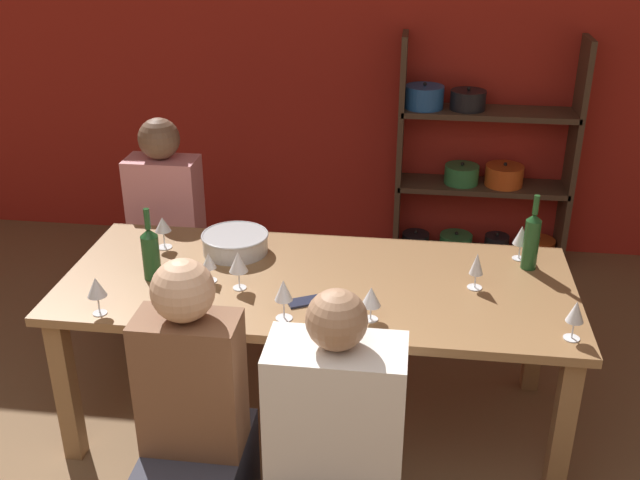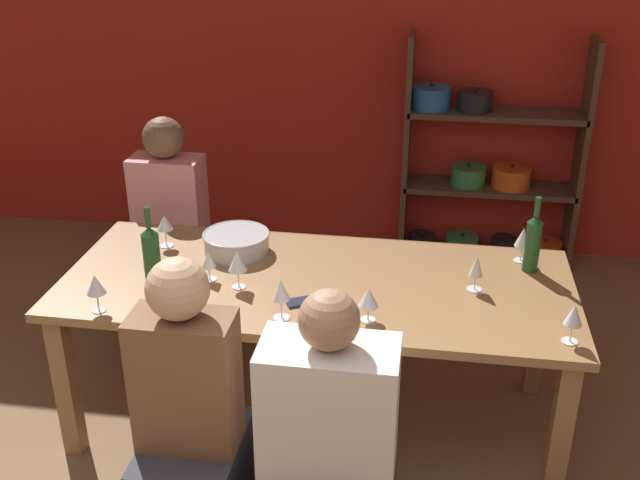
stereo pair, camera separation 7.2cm
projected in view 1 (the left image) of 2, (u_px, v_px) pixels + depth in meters
name	position (u px, v px, depth m)	size (l,w,h in m)	color
wall_back_red	(335.00, 52.00, 4.96)	(8.80, 0.06, 2.70)	red
shelf_unit	(478.00, 175.00, 4.99)	(1.15, 0.30, 1.52)	#4C3828
dining_table	(317.00, 297.00, 3.35)	(2.26, 0.96, 0.76)	olive
mixing_bowl	(235.00, 242.00, 3.55)	(0.32, 0.32, 0.09)	#B7BABC
wine_bottle_green	(151.00, 252.00, 3.28)	(0.08, 0.08, 0.33)	#1E4C23
wine_bottle_dark	(532.00, 240.00, 3.36)	(0.07, 0.07, 0.36)	#1E4C23
wine_glass_red_a	(477.00, 265.00, 3.21)	(0.07, 0.07, 0.17)	white
wine_glass_empty_a	(96.00, 288.00, 3.00)	(0.08, 0.08, 0.17)	white
wine_glass_white_a	(576.00, 313.00, 2.84)	(0.07, 0.07, 0.16)	white
wine_glass_white_b	(163.00, 226.00, 3.57)	(0.08, 0.08, 0.16)	white
wine_glass_red_b	(238.00, 263.00, 3.20)	(0.08, 0.08, 0.17)	white
wine_glass_white_c	(521.00, 236.00, 3.46)	(0.07, 0.07, 0.17)	white
wine_glass_empty_b	(371.00, 297.00, 2.97)	(0.08, 0.08, 0.15)	white
wine_glass_red_c	(283.00, 292.00, 2.97)	(0.07, 0.07, 0.18)	white
wine_glass_white_d	(209.00, 262.00, 3.27)	(0.06, 0.06, 0.14)	white
cell_phone	(305.00, 301.00, 3.13)	(0.17, 0.13, 0.01)	#1E2338
person_far_a	(170.00, 253.00, 4.23)	(0.39, 0.48, 1.25)	#2D2D38
person_near_b	(196.00, 442.00, 2.80)	(0.37, 0.46, 1.22)	#2D2D38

